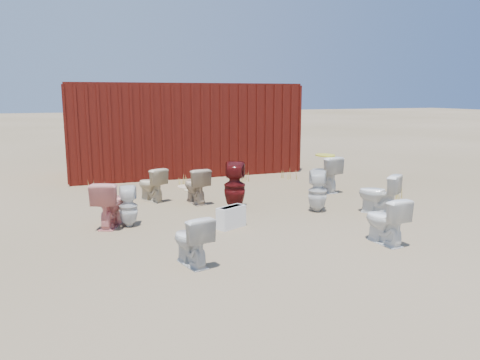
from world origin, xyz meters
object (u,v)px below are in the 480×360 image
object	(u,v)px
toilet_back_a	(128,207)
toilet_back_e	(318,191)
toilet_front_c	(385,220)
shipping_container	(182,128)
toilet_front_maroon	(235,186)
toilet_front_e	(378,194)
toilet_back_beige_left	(151,184)
loose_tank	(231,217)
toilet_back_beige_right	(196,185)
toilet_front_pink	(109,204)
toilet_front_a	(191,240)
toilet_back_yellowlid	(324,174)

from	to	relation	value
toilet_back_a	toilet_back_e	distance (m)	3.38
toilet_front_c	shipping_container	bearing A→B (deg)	-86.58
toilet_front_maroon	toilet_front_e	world-z (taller)	toilet_front_maroon
toilet_front_c	toilet_front_e	xyz separation A→B (m)	(0.98, 1.47, 0.02)
toilet_back_beige_left	loose_tank	distance (m)	2.52
toilet_front_maroon	toilet_back_a	size ratio (longest dim) A/B	1.33
shipping_container	toilet_back_a	size ratio (longest dim) A/B	9.06
toilet_front_c	toilet_front_maroon	size ratio (longest dim) A/B	0.78
toilet_back_beige_right	toilet_back_e	bearing A→B (deg)	135.34
toilet_front_pink	toilet_front_maroon	distance (m)	2.34
toilet_back_beige_right	toilet_front_a	bearing A→B (deg)	66.19
toilet_back_beige_left	toilet_back_e	distance (m)	3.32
toilet_back_e	loose_tank	world-z (taller)	toilet_back_e
toilet_back_beige_left	loose_tank	size ratio (longest dim) A/B	1.36
toilet_front_maroon	toilet_front_pink	bearing A→B (deg)	32.86
toilet_back_beige_right	toilet_back_beige_left	bearing A→B (deg)	-39.07
toilet_front_a	loose_tank	size ratio (longest dim) A/B	1.31
toilet_front_a	toilet_front_c	size ratio (longest dim) A/B	0.95
shipping_container	toilet_front_a	world-z (taller)	shipping_container
toilet_front_a	loose_tank	xyz separation A→B (m)	(1.02, 1.40, -0.15)
shipping_container	toilet_front_c	distance (m)	7.43
toilet_back_beige_right	loose_tank	world-z (taller)	toilet_back_beige_right
shipping_container	loose_tank	world-z (taller)	shipping_container
toilet_back_beige_left	toilet_back_beige_right	xyz separation A→B (m)	(0.79, -0.48, 0.01)
shipping_container	toilet_back_beige_left	distance (m)	3.77
toilet_back_beige_left	toilet_back_yellowlid	distance (m)	3.77
toilet_back_a	toilet_back_yellowlid	world-z (taller)	toilet_back_yellowlid
toilet_front_pink	toilet_back_yellowlid	distance (m)	4.85
toilet_front_a	toilet_front_pink	world-z (taller)	toilet_front_pink
toilet_front_e	toilet_back_e	size ratio (longest dim) A/B	0.97
toilet_back_a	loose_tank	distance (m)	1.68
toilet_front_a	toilet_back_e	xyz separation A→B (m)	(2.86, 1.85, 0.05)
loose_tank	toilet_back_yellowlid	bearing A→B (deg)	7.93
shipping_container	toilet_back_beige_left	world-z (taller)	shipping_container
toilet_front_c	toilet_back_e	size ratio (longest dim) A/B	0.92
toilet_front_pink	toilet_back_beige_left	bearing A→B (deg)	-98.40
toilet_back_beige_right	toilet_back_e	distance (m)	2.39
toilet_front_pink	toilet_front_e	xyz separation A→B (m)	(4.61, -0.83, -0.01)
toilet_front_maroon	toilet_back_e	distance (m)	1.53
loose_tank	toilet_back_a	bearing A→B (deg)	130.57
shipping_container	toilet_back_beige_right	distance (m)	4.00
shipping_container	toilet_back_e	world-z (taller)	shipping_container
toilet_back_beige_right	toilet_back_a	bearing A→B (deg)	32.34
toilet_back_a	toilet_back_beige_left	size ratio (longest dim) A/B	0.97
toilet_back_beige_right	toilet_back_yellowlid	xyz separation A→B (m)	(2.96, 0.09, 0.05)
toilet_back_e	toilet_front_a	bearing A→B (deg)	61.08
toilet_front_pink	toilet_back_e	xyz separation A→B (m)	(3.66, -0.32, -0.00)
toilet_front_c	toilet_back_e	world-z (taller)	toilet_back_e
shipping_container	toilet_front_c	xyz separation A→B (m)	(1.23, -7.27, -0.85)
toilet_front_maroon	toilet_back_a	bearing A→B (deg)	37.30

